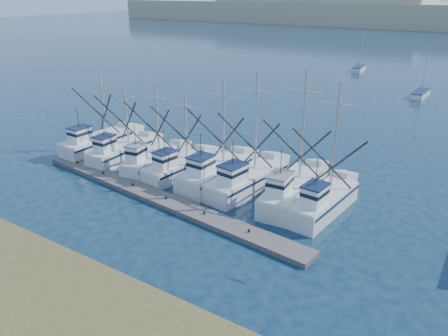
{
  "coord_description": "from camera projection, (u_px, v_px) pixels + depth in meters",
  "views": [
    {
      "loc": [
        14.64,
        -18.24,
        15.55
      ],
      "look_at": [
        -2.26,
        8.0,
        2.77
      ],
      "focal_mm": 35.0,
      "sensor_mm": 36.0,
      "label": 1
    }
  ],
  "objects": [
    {
      "name": "ground",
      "position": [
        185.0,
        256.0,
        27.42
      ],
      "size": [
        500.0,
        500.0,
        0.0
      ],
      "primitive_type": "plane",
      "color": "#0B2032",
      "rests_on": "ground"
    },
    {
      "name": "sailboat_near",
      "position": [
        421.0,
        94.0,
        67.96
      ],
      "size": [
        1.87,
        6.02,
        8.1
      ],
      "rotation": [
        0.0,
        0.0,
        -0.04
      ],
      "color": "silver",
      "rests_on": "ground"
    },
    {
      "name": "sailboat_far",
      "position": [
        359.0,
        69.0,
        89.65
      ],
      "size": [
        2.11,
        5.66,
        8.1
      ],
      "rotation": [
        0.0,
        0.0,
        0.08
      ],
      "color": "silver",
      "rests_on": "ground"
    },
    {
      "name": "trawler_fleet",
      "position": [
        197.0,
        170.0,
        38.1
      ],
      "size": [
        27.22,
        8.76,
        10.26
      ],
      "color": "silver",
      "rests_on": "ground"
    },
    {
      "name": "floating_dock",
      "position": [
        158.0,
        197.0,
        34.79
      ],
      "size": [
        27.74,
        4.88,
        0.37
      ],
      "primitive_type": "cube",
      "rotation": [
        0.0,
        0.0,
        -0.11
      ],
      "color": "#69635E",
      "rests_on": "ground"
    }
  ]
}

